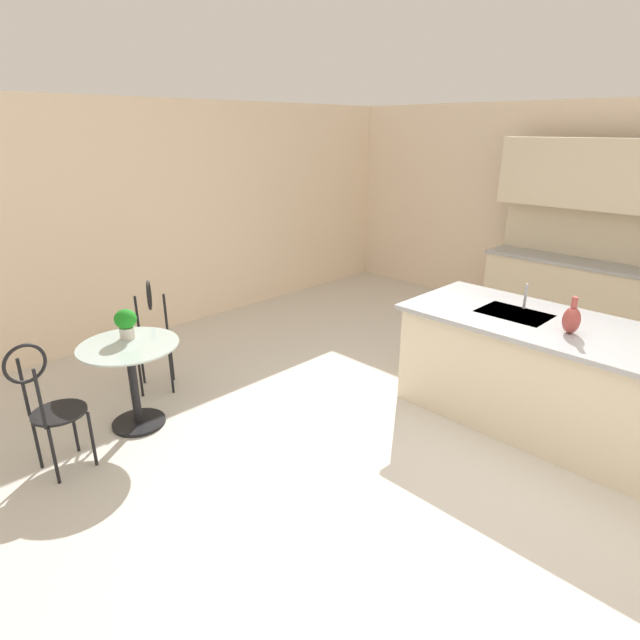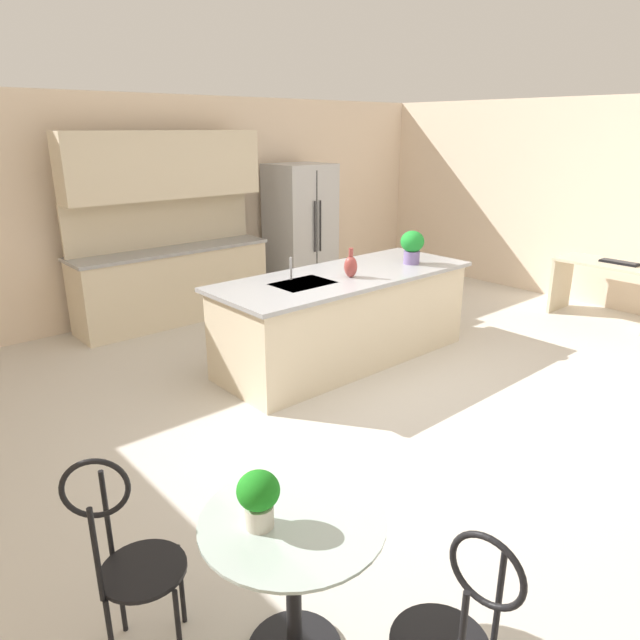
% 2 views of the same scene
% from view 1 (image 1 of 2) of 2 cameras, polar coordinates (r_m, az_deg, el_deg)
% --- Properties ---
extents(ground_plane, '(40.00, 40.00, 0.00)m').
position_cam_1_polar(ground_plane, '(4.27, 16.95, -14.59)').
color(ground_plane, beige).
extents(wall_left_window, '(0.12, 7.80, 2.70)m').
position_cam_1_polar(wall_left_window, '(6.68, -15.89, 10.71)').
color(wall_left_window, beige).
rests_on(wall_left_window, ground).
extents(kitchen_island, '(2.80, 1.06, 0.92)m').
position_cam_1_polar(kitchen_island, '(4.65, 25.90, -6.26)').
color(kitchen_island, beige).
rests_on(kitchen_island, ground).
extents(back_counter_run, '(2.44, 0.64, 1.52)m').
position_cam_1_polar(back_counter_run, '(6.95, 27.40, 2.25)').
color(back_counter_run, beige).
rests_on(back_counter_run, ground).
extents(upper_cabinet_run, '(2.40, 0.36, 0.76)m').
position_cam_1_polar(upper_cabinet_run, '(6.68, 29.31, 13.72)').
color(upper_cabinet_run, beige).
rests_on(upper_cabinet_run, back_counter_run).
extents(bistro_table, '(0.80, 0.80, 0.74)m').
position_cam_1_polar(bistro_table, '(4.59, -19.84, -5.91)').
color(bistro_table, black).
rests_on(bistro_table, ground).
extents(chair_near_window, '(0.52, 0.52, 1.04)m').
position_cam_1_polar(chair_near_window, '(5.18, -17.88, -1.15)').
color(chair_near_window, black).
rests_on(chair_near_window, ground).
extents(chair_by_island, '(0.41, 0.50, 1.04)m').
position_cam_1_polar(chair_by_island, '(4.17, -27.66, -7.94)').
color(chair_by_island, black).
rests_on(chair_by_island, ground).
extents(sink_faucet, '(0.02, 0.02, 0.22)m').
position_cam_1_polar(sink_faucet, '(4.78, 21.60, 2.44)').
color(sink_faucet, '#B2B5BA').
rests_on(sink_faucet, kitchen_island).
extents(potted_plant_on_table, '(0.18, 0.18, 0.25)m').
position_cam_1_polar(potted_plant_on_table, '(4.56, -20.52, -0.21)').
color(potted_plant_on_table, beige).
rests_on(potted_plant_on_table, bistro_table).
extents(vase_on_counter, '(0.13, 0.13, 0.29)m').
position_cam_1_polar(vase_on_counter, '(4.34, 25.86, 0.06)').
color(vase_on_counter, '#993D38').
rests_on(vase_on_counter, kitchen_island).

